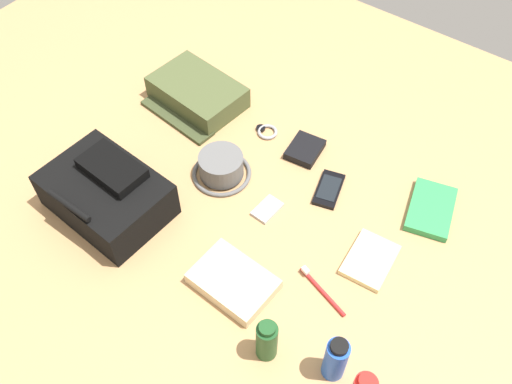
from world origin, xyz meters
The scene contains 14 objects.
ground_plane centered at (0.00, 0.00, -0.01)m, with size 2.64×2.02×0.02m, color tan.
backpack centered at (0.31, 0.26, 0.06)m, with size 0.33×0.25×0.15m.
toiletry_pouch centered at (0.39, -0.21, 0.04)m, with size 0.30×0.26×0.07m.
bucket_hat centered at (0.14, -0.02, 0.03)m, with size 0.17×0.17×0.07m.
deodorant_spray centered at (-0.42, 0.28, 0.07)m, with size 0.05×0.05×0.15m.
shampoo_bottle centered at (-0.28, 0.34, 0.06)m, with size 0.05×0.05×0.14m.
paperback_novel centered at (-0.41, -0.26, 0.01)m, with size 0.16×0.20×0.02m.
cell_phone centered at (-0.14, -0.15, 0.01)m, with size 0.10×0.14×0.01m.
media_player centered at (-0.04, 0.01, 0.01)m, with size 0.06×0.09×0.01m.
wristwatch centered at (0.13, -0.23, 0.01)m, with size 0.07×0.06×0.01m.
toothbrush centered at (-0.29, 0.13, 0.01)m, with size 0.16×0.06×0.02m.
wallet centered at (-0.01, -0.23, 0.01)m, with size 0.09×0.11×0.02m, color black.
notepad centered at (-0.35, -0.02, 0.01)m, with size 0.11×0.15×0.02m, color beige.
folded_towel centered at (-0.11, 0.24, 0.02)m, with size 0.20×0.14×0.04m, color beige.
Camera 1 is at (-0.56, 0.75, 1.24)m, focal length 39.03 mm.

